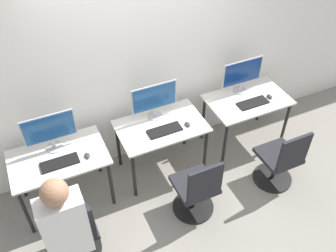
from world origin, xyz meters
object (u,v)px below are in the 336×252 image
object	(u,v)px
person_left	(70,240)
office_chair_center	(197,191)
monitor_center	(154,99)
mouse_right	(270,96)
keyboard_left	(60,163)
keyboard_center	(165,130)
mouse_left	(87,156)
office_chair_right	(280,162)
office_chair_left	(75,236)
mouse_center	(188,124)
monitor_left	(50,130)
monitor_right	(242,74)
keyboard_right	(253,103)

from	to	relation	value
person_left	office_chair_center	distance (m)	1.54
monitor_center	mouse_right	distance (m)	1.52
keyboard_left	keyboard_center	distance (m)	1.21
mouse_left	office_chair_right	bearing A→B (deg)	-17.93
office_chair_left	office_chair_right	distance (m)	2.46
mouse_center	keyboard_left	bearing A→B (deg)	179.09
mouse_center	monitor_left	bearing A→B (deg)	169.19
mouse_left	monitor_right	world-z (taller)	monitor_right
mouse_left	person_left	xyz separation A→B (m)	(-0.41, -1.00, 0.13)
monitor_left	office_chair_right	bearing A→B (deg)	-21.99
monitor_center	keyboard_left	bearing A→B (deg)	-166.66
monitor_center	keyboard_right	size ratio (longest dim) A/B	1.38
mouse_center	office_chair_right	distance (m)	1.20
mouse_center	keyboard_right	xyz separation A→B (m)	(0.93, 0.02, -0.01)
monitor_right	monitor_center	bearing A→B (deg)	-179.53
keyboard_right	monitor_right	bearing A→B (deg)	90.00
monitor_center	keyboard_center	size ratio (longest dim) A/B	1.38
mouse_left	office_chair_center	world-z (taller)	office_chair_center
mouse_right	office_chair_right	distance (m)	0.87
keyboard_center	office_chair_right	distance (m)	1.43
mouse_right	office_chair_left	bearing A→B (deg)	-166.27
mouse_center	office_chair_right	size ratio (longest dim) A/B	0.10
mouse_center	mouse_left	bearing A→B (deg)	-179.94
office_chair_left	keyboard_center	size ratio (longest dim) A/B	2.22
office_chair_left	mouse_left	bearing A→B (deg)	60.58
keyboard_right	mouse_right	distance (m)	0.27
office_chair_left	monitor_right	distance (m)	2.73
monitor_center	monitor_right	distance (m)	1.21
office_chair_left	keyboard_right	xyz separation A→B (m)	(2.49, 0.66, 0.38)
mouse_left	mouse_right	world-z (taller)	same
keyboard_right	mouse_right	xyz separation A→B (m)	(0.27, 0.02, 0.01)
monitor_center	office_chair_center	bearing A→B (deg)	-85.37
monitor_left	mouse_center	world-z (taller)	monitor_left
mouse_left	office_chair_right	xyz separation A→B (m)	(2.10, -0.68, -0.39)
keyboard_left	keyboard_right	distance (m)	2.42
office_chair_center	monitor_right	xyz separation A→B (m)	(1.13, 0.97, 0.63)
monitor_center	keyboard_center	bearing A→B (deg)	-90.00
monitor_center	monitor_right	bearing A→B (deg)	0.47
mouse_left	monitor_center	distance (m)	1.00
keyboard_center	monitor_right	distance (m)	1.27
mouse_left	keyboard_center	size ratio (longest dim) A/B	0.23
mouse_left	keyboard_center	xyz separation A→B (m)	(0.92, 0.02, -0.01)
mouse_right	keyboard_right	bearing A→B (deg)	-176.57
keyboard_center	mouse_right	xyz separation A→B (m)	(1.47, 0.01, 0.01)
person_left	monitor_right	distance (m)	2.86
monitor_center	keyboard_center	distance (m)	0.38
keyboard_left	monitor_right	size ratio (longest dim) A/B	0.72
person_left	mouse_center	bearing A→B (deg)	31.85
monitor_left	office_chair_right	distance (m)	2.66
mouse_right	office_chair_right	world-z (taller)	office_chair_right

